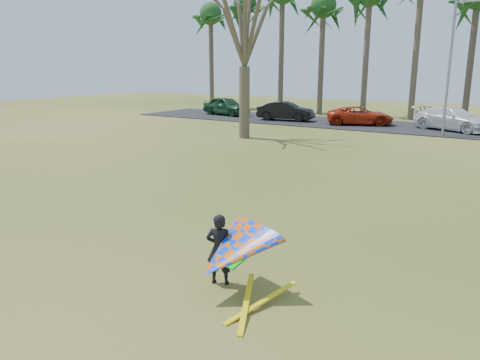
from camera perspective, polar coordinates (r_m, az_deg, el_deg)
The scene contains 12 objects.
ground at distance 11.93m, azimuth -5.22°, elevation -7.07°, with size 100.00×100.00×0.00m, color #2C5412.
parking_strip at distance 34.73m, azimuth 21.01°, elevation 5.89°, with size 46.00×7.00×0.06m, color black.
palm_0 at distance 49.41m, azimuth -3.59°, elevation 19.45°, with size 4.84×4.84×10.84m.
palm_1 at distance 47.26m, azimuth 0.59°, elevation 20.57°, with size 4.84×4.84×11.54m.
palm_3 at distance 43.49m, azimuth 10.14°, elevation 20.06°, with size 4.84×4.84×10.84m.
bare_tree_left at distance 28.18m, azimuth 0.56°, elevation 19.22°, with size 6.60×6.60×9.70m.
streetlight at distance 31.14m, azimuth 24.52°, elevation 12.98°, with size 2.28×0.18×8.00m.
car_0 at distance 41.17m, azimuth -1.68°, elevation 9.01°, with size 1.83×4.56×1.55m, color #193E23.
car_1 at distance 37.09m, azimuth 5.59°, elevation 8.35°, with size 1.53×4.40×1.45m, color black.
car_2 at distance 35.36m, azimuth 14.41°, elevation 7.62°, with size 2.18×4.73×1.31m, color red.
car_3 at distance 34.17m, azimuth 24.51°, elevation 6.80°, with size 2.13×5.25×1.52m, color white.
kite_flyer at distance 8.86m, azimuth -1.16°, elevation -8.76°, with size 2.13×2.39×2.02m.
Camera 1 is at (6.89, -8.78, 4.23)m, focal length 35.00 mm.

